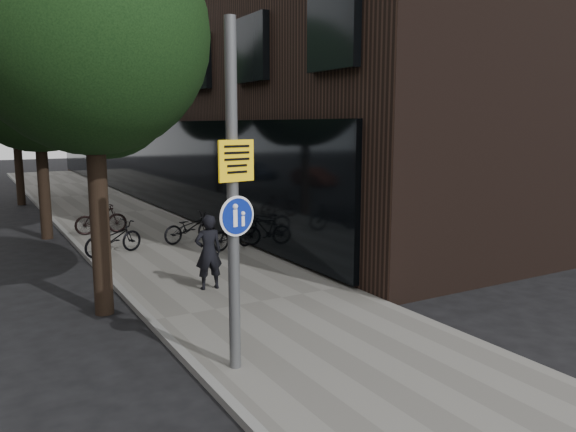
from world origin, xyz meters
TOP-DOWN VIEW (x-y plane):
  - ground at (0.00, 0.00)m, footprint 120.00×120.00m
  - sidewalk at (0.25, 10.00)m, footprint 4.50×60.00m
  - curb_edge at (-2.00, 10.00)m, footprint 0.15×60.00m
  - building_right_dark_brick at (8.50, 22.00)m, footprint 12.00×40.00m
  - street_tree_near at (-2.53, 4.64)m, footprint 4.40×4.40m
  - street_tree_mid at (-2.53, 13.14)m, footprint 5.00×5.00m
  - street_tree_far at (-2.53, 22.14)m, footprint 5.00×5.00m
  - signpost at (-1.51, 0.72)m, footprint 0.57×0.17m
  - pedestrian at (-0.32, 4.68)m, footprint 0.63×0.45m
  - parked_bike_facade_near at (1.04, 9.60)m, footprint 1.82×0.91m
  - parked_bike_facade_far at (1.80, 8.05)m, footprint 1.57×0.81m
  - parked_bike_curb_near at (-1.37, 9.07)m, footprint 1.86×1.19m
  - parked_bike_curb_far at (-1.02, 12.30)m, footprint 1.68×0.51m

SIDE VIEW (x-z plane):
  - ground at x=0.00m, z-range 0.00..0.00m
  - sidewalk at x=0.25m, z-range 0.00..0.12m
  - curb_edge at x=-2.00m, z-range 0.00..0.13m
  - parked_bike_facade_far at x=1.80m, z-range 0.12..1.03m
  - parked_bike_facade_near at x=1.04m, z-range 0.12..1.04m
  - parked_bike_curb_near at x=-1.37m, z-range 0.12..1.05m
  - parked_bike_curb_far at x=-1.02m, z-range 0.12..1.12m
  - pedestrian at x=-0.32m, z-range 0.12..1.76m
  - signpost at x=-1.51m, z-range 0.14..5.15m
  - street_tree_near at x=-2.53m, z-range 1.36..8.86m
  - street_tree_mid at x=-2.53m, z-range 1.21..9.01m
  - street_tree_far at x=-2.53m, z-range 1.21..9.01m
  - building_right_dark_brick at x=8.50m, z-range 0.00..18.00m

